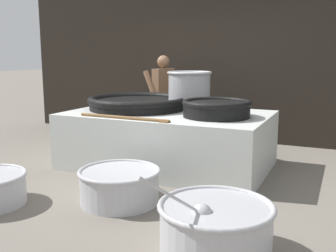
% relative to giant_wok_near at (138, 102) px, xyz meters
% --- Properties ---
extents(ground_plane, '(60.00, 60.00, 0.00)m').
position_rel_giant_wok_near_xyz_m(ground_plane, '(0.58, -0.14, -0.90)').
color(ground_plane, slate).
extents(back_wall, '(8.45, 0.24, 4.35)m').
position_rel_giant_wok_near_xyz_m(back_wall, '(0.58, 2.09, 1.27)').
color(back_wall, black).
rests_on(back_wall, ground_plane).
extents(hearth_platform, '(2.87, 1.76, 0.80)m').
position_rel_giant_wok_near_xyz_m(hearth_platform, '(0.58, -0.14, -0.50)').
color(hearth_platform, silver).
rests_on(hearth_platform, ground_plane).
extents(giant_wok_near, '(1.53, 1.53, 0.20)m').
position_rel_giant_wok_near_xyz_m(giant_wok_near, '(0.00, 0.00, 0.00)').
color(giant_wok_near, black).
rests_on(giant_wok_near, hearth_platform).
extents(giant_wok_far, '(0.93, 0.93, 0.23)m').
position_rel_giant_wok_near_xyz_m(giant_wok_far, '(1.34, -0.25, 0.02)').
color(giant_wok_far, black).
rests_on(giant_wok_far, hearth_platform).
extents(stock_pot, '(0.69, 0.69, 0.58)m').
position_rel_giant_wok_near_xyz_m(stock_pot, '(0.70, 0.38, 0.20)').
color(stock_pot, '#9E9EA3').
rests_on(stock_pot, hearth_platform).
extents(stirring_paddle, '(1.33, 0.10, 0.04)m').
position_rel_giant_wok_near_xyz_m(stirring_paddle, '(0.35, -0.92, -0.08)').
color(stirring_paddle, brown).
rests_on(stirring_paddle, hearth_platform).
extents(cook, '(0.44, 0.63, 1.62)m').
position_rel_giant_wok_near_xyz_m(cook, '(-0.13, 1.20, -0.03)').
color(cook, brown).
rests_on(cook, ground_plane).
extents(prep_bowl_vegetables, '(0.96, 1.18, 0.82)m').
position_rel_giant_wok_near_xyz_m(prep_bowl_vegetables, '(2.02, -2.38, -0.66)').
color(prep_bowl_vegetables, '#B7B7BC').
rests_on(prep_bowl_vegetables, ground_plane).
extents(prep_bowl_meat, '(0.92, 0.92, 0.38)m').
position_rel_giant_wok_near_xyz_m(prep_bowl_meat, '(0.70, -1.70, -0.69)').
color(prep_bowl_meat, '#B7B7BC').
rests_on(prep_bowl_meat, ground_plane).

